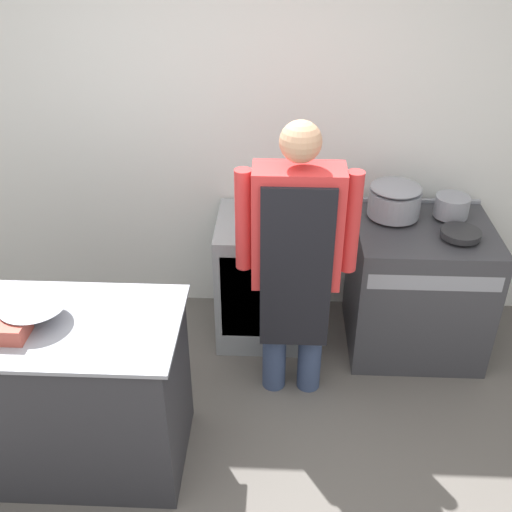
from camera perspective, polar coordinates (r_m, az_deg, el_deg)
The scene contains 10 objects.
wall_back at distance 3.87m, azimuth -1.45°, elevation 12.53°, with size 8.00×0.05×2.70m.
prep_counter at distance 3.26m, azimuth -18.96°, elevation -12.15°, with size 1.37×0.67×0.90m.
stove at distance 3.98m, azimuth 15.04°, elevation -2.85°, with size 0.83×0.74×0.89m.
fridge_unit at distance 3.96m, azimuth 0.56°, elevation -2.04°, with size 0.57×0.62×0.84m.
person_cook at distance 3.20m, azimuth 3.85°, elevation 0.34°, with size 0.65×0.24×1.68m.
mixing_bowl at distance 2.96m, azimuth -20.32°, elevation -5.05°, with size 0.31×0.31×0.09m.
plastic_tub at distance 2.90m, azimuth -22.35°, elevation -6.50°, with size 0.15×0.15×0.08m.
stock_pot at distance 3.78m, azimuth 13.08°, elevation 5.31°, with size 0.32×0.32×0.21m.
saute_pan at distance 3.68m, azimuth 18.91°, elevation 2.06°, with size 0.23×0.23×0.04m.
sauce_pot at distance 3.88m, azimuth 18.14°, elevation 4.53°, with size 0.21×0.21×0.13m.
Camera 1 is at (0.26, -1.66, 2.62)m, focal length 42.00 mm.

